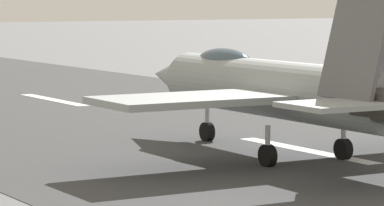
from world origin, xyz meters
name	(u,v)px	position (x,y,z in m)	size (l,w,h in m)	color
ground_plane	(322,154)	(0.00, 0.00, 0.00)	(400.00, 400.00, 0.00)	slate
runway_strip	(322,154)	(-0.02, 0.00, 0.01)	(240.00, 26.00, 0.02)	#3B3C3E
fighter_jet	(275,87)	(0.38, 1.84, 2.50)	(17.03, 14.59, 5.70)	#939A9B
crew_person	(329,97)	(10.95, -8.83, 0.81)	(0.58, 0.49, 1.63)	#1E2338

